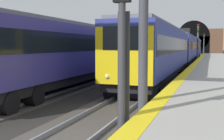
{
  "coord_description": "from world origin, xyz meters",
  "views": [
    {
      "loc": [
        -6.9,
        -3.76,
        2.71
      ],
      "look_at": [
        8.07,
        1.45,
        1.34
      ],
      "focal_mm": 46.09,
      "sensor_mm": 36.0,
      "label": 1
    }
  ],
  "objects_px": {
    "railway_signal_near": "(122,38)",
    "railway_signal_mid": "(198,40)",
    "railway_signal_far": "(204,43)",
    "train_adjacent_platform": "(143,48)",
    "train_main_approaching": "(183,48)"
  },
  "relations": [
    {
      "from": "train_main_approaching",
      "to": "railway_signal_near",
      "type": "relative_size",
      "value": 12.03
    },
    {
      "from": "train_main_approaching",
      "to": "railway_signal_mid",
      "type": "bearing_deg",
      "value": 134.14
    },
    {
      "from": "railway_signal_near",
      "to": "railway_signal_mid",
      "type": "height_order",
      "value": "railway_signal_mid"
    },
    {
      "from": "train_adjacent_platform",
      "to": "railway_signal_mid",
      "type": "height_order",
      "value": "railway_signal_mid"
    },
    {
      "from": "railway_signal_mid",
      "to": "train_main_approaching",
      "type": "bearing_deg",
      "value": -45.59
    },
    {
      "from": "train_adjacent_platform",
      "to": "railway_signal_near",
      "type": "height_order",
      "value": "railway_signal_near"
    },
    {
      "from": "railway_signal_mid",
      "to": "train_adjacent_platform",
      "type": "bearing_deg",
      "value": -49.61
    },
    {
      "from": "railway_signal_far",
      "to": "train_adjacent_platform",
      "type": "bearing_deg",
      "value": -10.03
    },
    {
      "from": "train_adjacent_platform",
      "to": "train_main_approaching",
      "type": "bearing_deg",
      "value": -51.69
    },
    {
      "from": "railway_signal_near",
      "to": "train_main_approaching",
      "type": "bearing_deg",
      "value": -176.92
    },
    {
      "from": "train_main_approaching",
      "to": "railway_signal_far",
      "type": "relative_size",
      "value": 10.08
    },
    {
      "from": "train_main_approaching",
      "to": "train_adjacent_platform",
      "type": "height_order",
      "value": "train_main_approaching"
    },
    {
      "from": "railway_signal_mid",
      "to": "railway_signal_far",
      "type": "relative_size",
      "value": 1.02
    },
    {
      "from": "railway_signal_mid",
      "to": "railway_signal_far",
      "type": "xyz_separation_m",
      "value": [
        31.54,
        0.0,
        -0.06
      ]
    },
    {
      "from": "train_main_approaching",
      "to": "railway_signal_near",
      "type": "distance_m",
      "value": 34.35
    }
  ]
}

